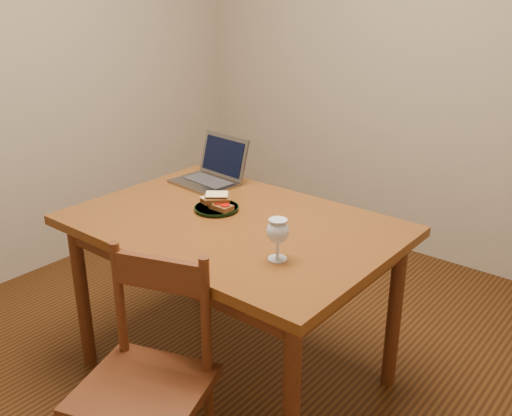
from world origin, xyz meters
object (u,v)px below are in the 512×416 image
Objects in this scene: table at (233,240)px; plate at (217,209)px; chair at (146,373)px; milk_glass at (278,239)px; laptop at (213,170)px.

table is 0.17m from plate.
chair is 0.62m from milk_glass.
plate is (-0.13, 0.05, 0.09)m from table.
table is 0.53m from laptop.
laptop is (-0.75, 0.48, -0.02)m from milk_glass.
plate is 0.38m from laptop.
laptop is at bearing 101.85° from chair.
chair is 2.64× the size of plate.
chair reaches higher than table.
chair is at bearing -53.44° from laptop.
table is at bearing -19.12° from plate.
plate is at bearing 156.74° from milk_glass.
chair is at bearing -65.70° from plate.
milk_glass is at bearing -23.26° from plate.
chair reaches higher than plate.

